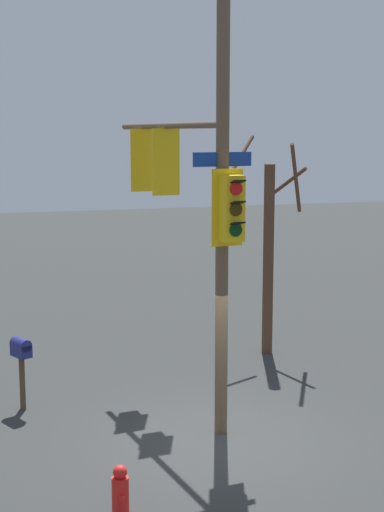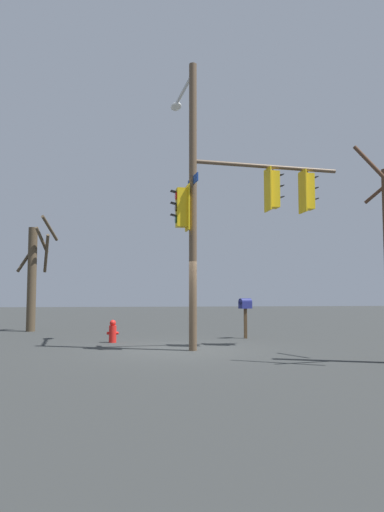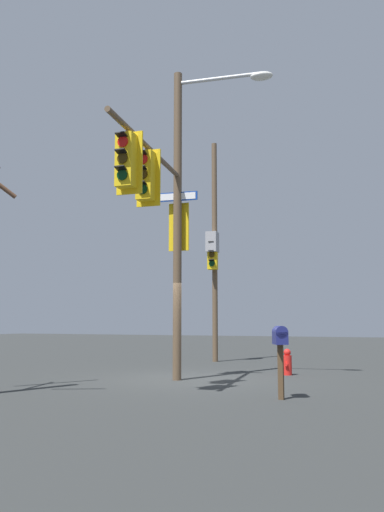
# 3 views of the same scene
# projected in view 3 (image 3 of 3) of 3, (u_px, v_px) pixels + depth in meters

# --- Properties ---
(ground_plane) EXTENTS (80.00, 80.00, 0.00)m
(ground_plane) POSITION_uv_depth(u_px,v_px,m) (189.00, 379.00, 13.53)
(ground_plane) COLOR #2D302F
(main_signal_pole_assembly) EXTENTS (5.21, 3.16, 8.30)m
(main_signal_pole_assembly) POSITION_uv_depth(u_px,v_px,m) (171.00, 194.00, 12.86)
(main_signal_pole_assembly) COLOR brown
(main_signal_pole_assembly) RESTS_ON ground
(secondary_pole_assembly) EXTENTS (0.76, 0.46, 8.49)m
(secondary_pole_assembly) POSITION_uv_depth(u_px,v_px,m) (214.00, 249.00, 19.85)
(secondary_pole_assembly) COLOR brown
(secondary_pole_assembly) RESTS_ON ground
(fire_hydrant) EXTENTS (0.38, 0.24, 0.73)m
(fire_hydrant) POSITION_uv_depth(u_px,v_px,m) (287.00, 363.00, 14.59)
(fire_hydrant) COLOR red
(fire_hydrant) RESTS_ON ground
(mailbox) EXTENTS (0.50, 0.40, 1.41)m
(mailbox) POSITION_uv_depth(u_px,v_px,m) (280.00, 341.00, 10.13)
(mailbox) COLOR #4C3823
(mailbox) RESTS_ON ground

